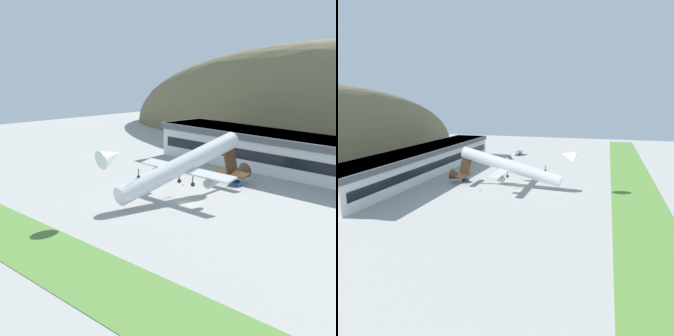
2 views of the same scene
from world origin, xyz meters
TOP-DOWN VIEW (x-y plane):
  - ground_plane at (0.00, 0.00)m, footprint 343.95×343.95m
  - grass_strip_foreground at (0.00, -43.95)m, footprint 309.55×17.26m
  - terminal_building at (5.54, 48.96)m, footprint 119.86×19.58m
  - cargo_airplane at (-5.22, 3.91)m, footprint 32.53×51.64m
  - service_car_0 at (-3.92, 23.05)m, footprint 3.94×2.00m
  - traffic_cone_0 at (-14.10, 12.26)m, footprint 0.52×0.52m

SIDE VIEW (x-z plane):
  - ground_plane at x=0.00m, z-range 0.00..0.00m
  - grass_strip_foreground at x=0.00m, z-range 0.00..0.08m
  - traffic_cone_0 at x=-14.10m, z-range -0.01..0.57m
  - service_car_0 at x=-3.92m, z-range -0.14..1.45m
  - terminal_building at x=5.54m, z-range 0.78..12.58m
  - cargo_airplane at x=-5.22m, z-range -0.33..16.24m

